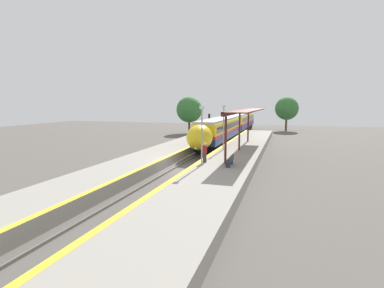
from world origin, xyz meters
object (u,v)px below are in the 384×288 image
object	(u,v)px
train	(232,125)
railway_signal	(209,125)
platform_bench	(230,160)
person_waiting	(205,152)
lamppost_near	(202,131)
lamppost_mid	(224,124)

from	to	relation	value
train	railway_signal	world-z (taller)	railway_signal
platform_bench	railway_signal	size ratio (longest dim) A/B	0.40
train	railway_signal	bearing A→B (deg)	-107.67
person_waiting	railway_signal	distance (m)	19.81
person_waiting	lamppost_near	bearing A→B (deg)	-85.93
train	lamppost_mid	xyz separation A→B (m)	(2.41, -18.78, 1.49)
person_waiting	lamppost_mid	world-z (taller)	lamppost_mid
train	person_waiting	size ratio (longest dim) A/B	25.45
person_waiting	lamppost_near	size ratio (longest dim) A/B	0.35
person_waiting	lamppost_near	xyz separation A→B (m)	(0.09, -1.26, 1.91)
lamppost_mid	railway_signal	bearing A→B (deg)	111.30
person_waiting	railway_signal	xyz separation A→B (m)	(-4.53, 19.27, 0.88)
train	lamppost_near	size ratio (longest dim) A/B	8.98
train	platform_bench	distance (m)	27.46
railway_signal	lamppost_mid	size ratio (longest dim) A/B	0.91
lamppost_mid	platform_bench	bearing A→B (deg)	-74.49
train	platform_bench	xyz separation A→B (m)	(4.70, -27.04, -0.83)
platform_bench	train	bearing A→B (deg)	99.86
person_waiting	lamppost_mid	distance (m)	7.66
railway_signal	lamppost_mid	xyz separation A→B (m)	(4.62, -11.85, 1.03)
platform_bench	railway_signal	distance (m)	21.30
train	platform_bench	world-z (taller)	train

